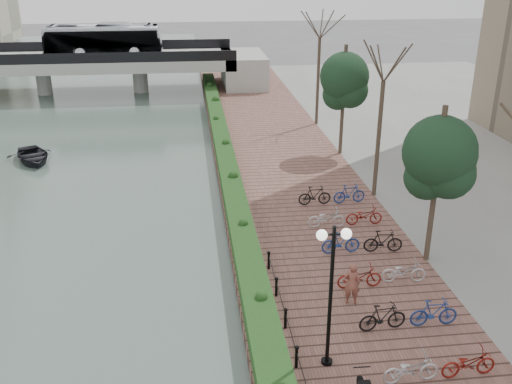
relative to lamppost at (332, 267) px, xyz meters
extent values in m
cube|color=brown|center=(1.63, 14.42, -3.64)|extent=(8.00, 75.00, 0.50)
cube|color=#193814|center=(-1.77, 16.92, -3.09)|extent=(1.10, 56.00, 0.60)
cylinder|color=black|center=(-0.97, -0.08, -3.04)|extent=(0.10, 0.10, 0.70)
cylinder|color=black|center=(-0.97, 1.92, -3.04)|extent=(0.10, 0.10, 0.70)
cylinder|color=black|center=(-0.97, 3.92, -3.04)|extent=(0.10, 0.10, 0.70)
cylinder|color=black|center=(-0.97, 5.92, -3.04)|extent=(0.10, 0.10, 0.70)
cylinder|color=black|center=(0.00, 0.00, -1.05)|extent=(0.12, 0.12, 4.67)
cylinder|color=black|center=(0.00, 0.00, 1.04)|extent=(0.70, 0.06, 0.06)
sphere|color=white|center=(-0.35, 0.00, 1.04)|extent=(0.32, 0.32, 0.32)
sphere|color=white|center=(0.35, 0.00, 1.04)|extent=(0.32, 0.32, 0.32)
imported|color=brown|center=(1.63, 3.13, -2.58)|extent=(0.66, 0.50, 1.62)
imported|color=silver|center=(2.23, -1.04, -2.94)|extent=(0.60, 1.71, 0.90)
imported|color=black|center=(2.23, 1.56, -2.89)|extent=(0.47, 1.66, 1.00)
imported|color=maroon|center=(2.23, 4.16, -2.94)|extent=(0.60, 1.71, 0.90)
imported|color=navy|center=(2.23, 6.76, -2.89)|extent=(0.47, 1.66, 1.00)
imported|color=silver|center=(2.23, 9.36, -2.94)|extent=(0.60, 1.71, 0.90)
imported|color=black|center=(2.23, 11.96, -2.89)|extent=(0.47, 1.66, 1.00)
imported|color=maroon|center=(4.03, -1.04, -2.94)|extent=(0.60, 1.71, 0.90)
imported|color=navy|center=(4.03, 1.56, -2.89)|extent=(0.47, 1.66, 1.00)
imported|color=silver|center=(4.03, 4.16, -2.94)|extent=(0.60, 1.71, 0.90)
imported|color=black|center=(4.03, 6.76, -2.89)|extent=(0.47, 1.66, 1.00)
imported|color=maroon|center=(4.03, 9.36, -2.94)|extent=(0.60, 1.71, 0.90)
imported|color=navy|center=(4.03, 11.96, -2.89)|extent=(0.47, 1.66, 1.00)
cube|color=#A2A29D|center=(-17.37, 41.92, -0.89)|extent=(36.00, 8.00, 1.00)
cube|color=black|center=(-17.37, 38.02, 0.06)|extent=(36.00, 0.15, 0.90)
cube|color=black|center=(-17.37, 45.82, 0.06)|extent=(36.00, 0.15, 0.90)
cylinder|color=#A2A29D|center=(-17.37, 41.92, -2.64)|extent=(1.40, 1.40, 2.50)
cylinder|color=#A2A29D|center=(-8.37, 41.92, -2.64)|extent=(1.40, 1.40, 2.50)
imported|color=white|center=(-11.47, 41.92, 1.11)|extent=(2.52, 10.77, 3.00)
imported|color=black|center=(-13.88, 21.89, -3.46)|extent=(4.14, 4.72, 0.81)
camera|label=1|loc=(-3.88, -13.90, 8.20)|focal=40.00mm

